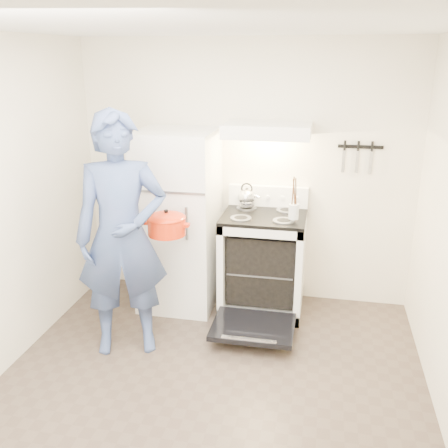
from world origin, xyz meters
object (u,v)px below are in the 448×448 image
(tea_kettle, at_px, (247,196))
(person, at_px, (122,237))
(refrigerator, at_px, (179,220))
(stove_body, at_px, (263,264))
(dutch_oven, at_px, (167,226))

(tea_kettle, distance_m, person, 1.34)
(refrigerator, relative_size, stove_body, 1.85)
(dutch_oven, bearing_deg, tea_kettle, 56.04)
(tea_kettle, height_order, dutch_oven, tea_kettle)
(stove_body, xyz_separation_m, dutch_oven, (-0.73, -0.64, 0.55))
(refrigerator, relative_size, person, 0.86)
(person, bearing_deg, dutch_oven, 22.01)
(refrigerator, xyz_separation_m, person, (-0.20, -0.87, 0.14))
(stove_body, xyz_separation_m, person, (-1.01, -0.90, 0.53))
(refrigerator, bearing_deg, dutch_oven, -82.30)
(person, bearing_deg, stove_body, 21.43)
(stove_body, bearing_deg, dutch_oven, -138.76)
(refrigerator, height_order, tea_kettle, refrigerator)
(stove_body, distance_m, dutch_oven, 1.11)
(stove_body, distance_m, tea_kettle, 0.66)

